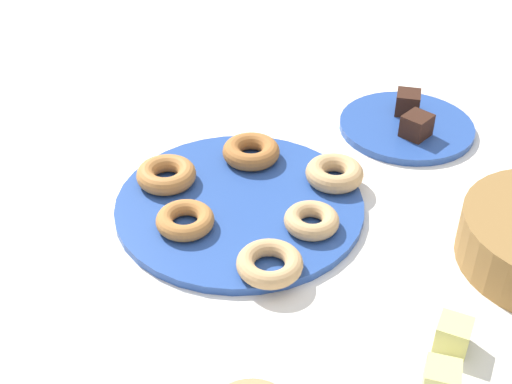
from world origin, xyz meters
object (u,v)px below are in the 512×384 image
donut_4 (166,174)px  cake_plate (406,126)px  donut_3 (270,264)px  melon_chunk_left (453,335)px  donut_1 (334,173)px  donut_2 (312,220)px  brownie_near (408,103)px  donut_0 (251,151)px  donut_5 (185,220)px  melon_chunk_right (442,380)px  donut_plate (240,205)px  fruit_bowl (437,374)px  brownie_far (417,126)px

donut_4 → cake_plate: bearing=149.2°
donut_3 → melon_chunk_left: (0.00, 0.25, 0.03)m
donut_1 → donut_2: donut_1 is taller
brownie_near → donut_2: bearing=4.9°
donut_0 → donut_5: donut_0 is taller
donut_3 → brownie_near: 0.48m
donut_1 → melon_chunk_left: melon_chunk_left is taller
donut_0 → melon_chunk_right: 0.51m
donut_2 → donut_plate: bearing=-85.1°
donut_2 → donut_4: donut_4 is taller
cake_plate → melon_chunk_left: melon_chunk_left is taller
brownie_near → melon_chunk_left: (0.48, 0.28, 0.02)m
donut_3 → donut_2: bearing=-178.6°
donut_2 → donut_3: (0.11, 0.00, -0.00)m
melon_chunk_right → cake_plate: bearing=-151.6°
donut_4 → fruit_bowl: donut_4 is taller
melon_chunk_right → donut_3: bearing=-104.1°
donut_0 → brownie_far: size_ratio=2.05×
donut_plate → donut_5: 0.10m
donut_plate → melon_chunk_right: size_ratio=10.27×
cake_plate → brownie_far: 0.05m
donut_plate → brownie_near: (-0.39, 0.09, 0.03)m
donut_plate → melon_chunk_left: 0.38m
donut_1 → donut_4: 0.26m
brownie_far → melon_chunk_left: 0.48m
donut_3 → donut_5: bearing=-91.9°
donut_1 → melon_chunk_left: bearing=51.4°
fruit_bowl → melon_chunk_left: bearing=180.0°
donut_5 → brownie_near: bearing=166.7°
donut_1 → cake_plate: size_ratio=0.38×
donut_5 → brownie_far: (-0.41, 0.16, 0.01)m
melon_chunk_right → brownie_far: bearing=-152.8°
donut_4 → brownie_far: (-0.35, 0.25, 0.01)m
donut_plate → brownie_near: bearing=167.4°
donut_0 → donut_4: size_ratio=1.01×
donut_3 → brownie_far: brownie_far is taller
donut_0 → donut_2: size_ratio=1.18×
donut_plate → fruit_bowl: 0.39m
fruit_bowl → donut_4: bearing=-102.1°
donut_5 → melon_chunk_right: melon_chunk_right is taller
donut_5 → fruit_bowl: donut_5 is taller
donut_plate → donut_2: (-0.01, 0.12, 0.02)m
donut_plate → donut_3: (0.10, 0.12, 0.02)m
brownie_near → brownie_far: bearing=36.0°
donut_4 → donut_5: (0.07, 0.09, -0.00)m
fruit_bowl → melon_chunk_left: melon_chunk_left is taller
donut_2 → cake_plate: donut_2 is taller
donut_0 → donut_2: donut_0 is taller
melon_chunk_left → donut_4: bearing=-98.4°
donut_3 → brownie_near: size_ratio=1.95×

